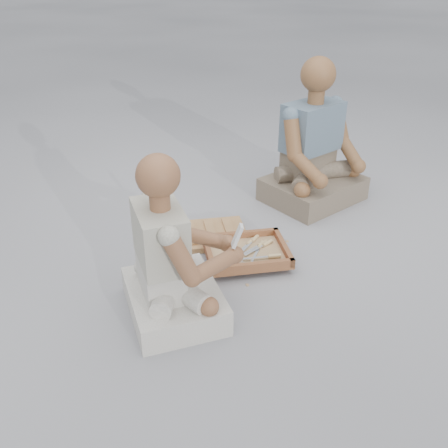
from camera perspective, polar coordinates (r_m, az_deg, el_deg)
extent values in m
plane|color=#9E9EA3|center=(2.59, 2.83, -7.41)|extent=(60.00, 60.00, 0.00)
cube|color=olive|center=(3.01, -2.51, -1.31)|extent=(0.54, 0.37, 0.04)
cube|color=brown|center=(2.78, 2.59, -3.51)|extent=(0.46, 0.37, 0.01)
cube|color=brown|center=(2.90, 1.90, -1.28)|extent=(0.45, 0.04, 0.05)
cube|color=brown|center=(2.63, 3.38, -4.89)|extent=(0.45, 0.04, 0.05)
cube|color=brown|center=(2.81, 6.82, -2.58)|extent=(0.04, 0.36, 0.05)
cube|color=brown|center=(2.73, -1.74, -3.41)|extent=(0.04, 0.36, 0.05)
cube|color=tan|center=(2.78, 2.59, -3.32)|extent=(0.41, 0.32, 0.01)
cube|color=white|center=(2.75, 0.51, -3.48)|extent=(0.09, 0.13, 0.00)
cylinder|color=tan|center=(2.84, 1.27, -2.36)|extent=(0.06, 0.07, 0.02)
cube|color=white|center=(2.79, 1.96, -3.03)|extent=(0.11, 0.12, 0.00)
cylinder|color=tan|center=(2.87, 3.04, -2.03)|extent=(0.06, 0.07, 0.02)
cube|color=white|center=(2.78, 3.47, -3.01)|extent=(0.13, 0.09, 0.00)
cylinder|color=tan|center=(2.85, 4.98, -2.19)|extent=(0.07, 0.06, 0.02)
cube|color=white|center=(2.70, 3.52, -3.88)|extent=(0.15, 0.02, 0.00)
cylinder|color=tan|center=(2.73, 5.78, -3.66)|extent=(0.07, 0.02, 0.02)
cube|color=white|center=(2.81, 0.59, -2.67)|extent=(0.09, 0.14, 0.00)
cylinder|color=tan|center=(2.90, 1.24, -1.58)|extent=(0.05, 0.07, 0.02)
cube|color=white|center=(2.71, 1.29, -4.01)|extent=(0.11, 0.12, 0.00)
cylinder|color=tan|center=(2.66, 3.17, -4.81)|extent=(0.06, 0.07, 0.02)
cube|color=white|center=(2.75, 3.59, -3.54)|extent=(0.09, 0.14, 0.00)
cylinder|color=tan|center=(2.84, 4.22, -2.41)|extent=(0.06, 0.07, 0.02)
cube|color=white|center=(2.81, 2.57, -2.66)|extent=(0.11, 0.12, 0.00)
cylinder|color=tan|center=(2.89, 3.54, -1.65)|extent=(0.06, 0.07, 0.02)
cube|color=white|center=(2.78, 2.94, -3.06)|extent=(0.13, 0.09, 0.00)
cylinder|color=tan|center=(2.85, 4.44, -2.23)|extent=(0.07, 0.06, 0.02)
cube|color=tan|center=(3.07, 0.26, -0.95)|extent=(0.02, 0.02, 0.00)
cube|color=tan|center=(2.99, 3.33, -1.87)|extent=(0.02, 0.02, 0.00)
cube|color=tan|center=(2.55, -1.75, -7.93)|extent=(0.02, 0.02, 0.00)
cube|color=tan|center=(3.00, -2.24, -1.74)|extent=(0.02, 0.02, 0.00)
cube|color=tan|center=(3.00, 7.24, -1.97)|extent=(0.02, 0.02, 0.00)
cube|color=tan|center=(2.82, 0.40, -3.88)|extent=(0.02, 0.02, 0.00)
cube|color=tan|center=(2.61, 2.69, -6.98)|extent=(0.02, 0.02, 0.00)
cube|color=tan|center=(3.00, -1.51, -1.75)|extent=(0.02, 0.02, 0.00)
cube|color=tan|center=(2.95, 4.43, -2.45)|extent=(0.02, 0.02, 0.00)
cube|color=tan|center=(2.99, 2.19, -1.90)|extent=(0.02, 0.02, 0.00)
cube|color=tan|center=(2.80, 1.58, -4.21)|extent=(0.02, 0.02, 0.00)
cube|color=silver|center=(2.41, -5.72, -8.65)|extent=(0.48, 0.57, 0.13)
cube|color=silver|center=(2.32, -7.19, -6.00)|extent=(0.21, 0.31, 0.16)
cube|color=beige|center=(2.20, -7.30, -1.38)|extent=(0.24, 0.35, 0.27)
sphere|color=brown|center=(2.08, -7.55, 5.49)|extent=(0.19, 0.19, 0.19)
sphere|color=brown|center=(2.39, 0.36, -2.22)|extent=(0.08, 0.08, 0.08)
sphere|color=brown|center=(2.31, 1.26, -3.53)|extent=(0.08, 0.08, 0.08)
cube|color=#7A6858|center=(3.50, 10.10, 3.99)|extent=(0.77, 0.72, 0.16)
cube|color=#7A6858|center=(3.47, 9.56, 6.95)|extent=(0.40, 0.34, 0.19)
cube|color=slate|center=(3.38, 10.05, 10.89)|extent=(0.45, 0.38, 0.32)
sphere|color=brown|center=(3.29, 10.72, 16.45)|extent=(0.22, 0.22, 0.22)
sphere|color=brown|center=(3.45, 15.11, 6.39)|extent=(0.10, 0.10, 0.10)
sphere|color=brown|center=(3.17, 10.93, 4.84)|extent=(0.10, 0.10, 0.10)
cube|color=silver|center=(2.26, 1.53, -1.39)|extent=(0.06, 0.05, 0.11)
cube|color=black|center=(2.25, 1.53, -1.16)|extent=(0.02, 0.04, 0.04)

